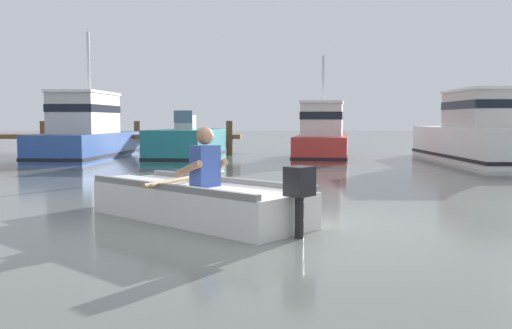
% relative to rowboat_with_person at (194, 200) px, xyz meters
% --- Properties ---
extents(ground_plane, '(120.00, 120.00, 0.00)m').
position_rel_rowboat_with_person_xyz_m(ground_plane, '(1.52, -0.48, -0.25)').
color(ground_plane, slate).
extents(wooden_dock, '(15.61, 1.64, 1.25)m').
position_rel_rowboat_with_person_xyz_m(wooden_dock, '(-7.65, 13.80, 0.41)').
color(wooden_dock, brown).
rests_on(wooden_dock, ground).
extents(rowboat_with_person, '(3.16, 2.95, 1.19)m').
position_rel_rowboat_with_person_xyz_m(rowboat_with_person, '(0.00, 0.00, 0.00)').
color(rowboat_with_person, white).
rests_on(rowboat_with_person, ground).
extents(moored_boat_blue, '(2.36, 6.65, 4.22)m').
position_rel_rowboat_with_person_xyz_m(moored_boat_blue, '(-4.89, 11.42, 0.56)').
color(moored_boat_blue, '#2D519E').
rests_on(moored_boat_blue, ground).
extents(moored_boat_teal, '(2.18, 4.71, 1.57)m').
position_rel_rowboat_with_person_xyz_m(moored_boat_teal, '(-1.43, 10.32, 0.23)').
color(moored_boat_teal, '#1E727A').
rests_on(moored_boat_teal, ground).
extents(moored_boat_red, '(2.46, 5.13, 3.41)m').
position_rel_rowboat_with_person_xyz_m(moored_boat_red, '(2.93, 11.24, 0.45)').
color(moored_boat_red, '#B72D28').
rests_on(moored_boat_red, ground).
extents(moored_boat_white, '(1.83, 6.83, 2.20)m').
position_rel_rowboat_with_person_xyz_m(moored_boat_white, '(7.41, 9.86, 0.57)').
color(moored_boat_white, white).
rests_on(moored_boat_white, ground).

